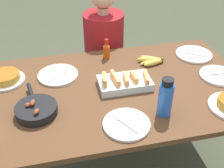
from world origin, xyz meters
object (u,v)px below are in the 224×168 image
(empty_plate_far_left, at_px, (58,75))
(hot_sauce_bottle, at_px, (107,50))
(banana_bunch, at_px, (152,61))
(water_bottle, at_px, (166,98))
(empty_plate_far_right, at_px, (218,76))
(empty_plate_near_front, at_px, (194,54))
(empty_plate_mid_edge, at_px, (127,124))
(person_figure, at_px, (104,62))
(frittata_plate_side, at_px, (5,78))
(melon_tray, at_px, (125,83))
(skillet, at_px, (36,109))

(empty_plate_far_left, height_order, hot_sauce_bottle, hot_sauce_bottle)
(banana_bunch, bearing_deg, water_bottle, -102.40)
(empty_plate_far_right, xyz_separation_m, water_bottle, (-0.49, -0.27, 0.10))
(empty_plate_near_front, height_order, empty_plate_far_right, same)
(empty_plate_mid_edge, bearing_deg, banana_bunch, 59.42)
(empty_plate_far_left, distance_m, person_figure, 0.69)
(frittata_plate_side, relative_size, water_bottle, 1.05)
(melon_tray, bearing_deg, person_figure, 89.18)
(empty_plate_mid_edge, distance_m, water_bottle, 0.25)
(water_bottle, bearing_deg, skillet, 167.02)
(empty_plate_far_left, bearing_deg, empty_plate_far_right, -13.10)
(banana_bunch, xyz_separation_m, melon_tray, (-0.26, -0.24, 0.01))
(empty_plate_far_right, distance_m, water_bottle, 0.57)
(banana_bunch, distance_m, empty_plate_mid_edge, 0.67)
(banana_bunch, relative_size, skillet, 0.54)
(frittata_plate_side, height_order, empty_plate_mid_edge, frittata_plate_side)
(skillet, bearing_deg, hot_sauce_bottle, -54.82)
(water_bottle, bearing_deg, empty_plate_near_front, 50.90)
(empty_plate_far_right, bearing_deg, empty_plate_near_front, 95.59)
(empty_plate_mid_edge, distance_m, hot_sauce_bottle, 0.73)
(empty_plate_far_right, bearing_deg, person_figure, 130.30)
(banana_bunch, bearing_deg, hot_sauce_bottle, 153.82)
(empty_plate_near_front, relative_size, empty_plate_mid_edge, 1.06)
(banana_bunch, bearing_deg, melon_tray, -137.81)
(water_bottle, height_order, hot_sauce_bottle, water_bottle)
(empty_plate_far_left, bearing_deg, skillet, -111.93)
(skillet, relative_size, empty_plate_mid_edge, 1.43)
(skillet, bearing_deg, banana_bunch, -75.62)
(melon_tray, height_order, empty_plate_far_left, melon_tray)
(empty_plate_far_right, distance_m, person_figure, 1.00)
(banana_bunch, xyz_separation_m, empty_plate_mid_edge, (-0.34, -0.58, -0.01))
(empty_plate_near_front, xyz_separation_m, empty_plate_mid_edge, (-0.69, -0.61, 0.00))
(skillet, bearing_deg, empty_plate_near_front, -80.89)
(frittata_plate_side, xyz_separation_m, water_bottle, (0.88, -0.52, 0.08))
(skillet, height_order, empty_plate_near_front, skillet)
(melon_tray, bearing_deg, skillet, -166.00)
(melon_tray, distance_m, empty_plate_far_left, 0.45)
(melon_tray, distance_m, person_figure, 0.76)
(empty_plate_near_front, relative_size, hot_sauce_bottle, 1.79)
(melon_tray, xyz_separation_m, frittata_plate_side, (-0.73, 0.23, -0.01))
(empty_plate_near_front, height_order, person_figure, person_figure)
(empty_plate_far_left, bearing_deg, empty_plate_mid_edge, -59.95)
(banana_bunch, bearing_deg, empty_plate_near_front, 6.06)
(hot_sauce_bottle, bearing_deg, frittata_plate_side, -167.36)
(hot_sauce_bottle, bearing_deg, empty_plate_near_front, -9.67)
(water_bottle, xyz_separation_m, hot_sauce_bottle, (-0.18, 0.68, -0.04))
(banana_bunch, distance_m, melon_tray, 0.35)
(empty_plate_near_front, height_order, empty_plate_far_left, same)
(banana_bunch, distance_m, person_figure, 0.60)
(empty_plate_far_left, xyz_separation_m, person_figure, (0.41, 0.50, -0.25))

